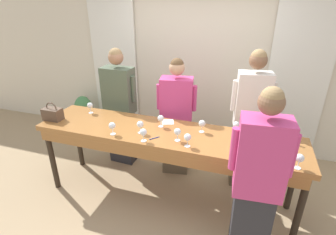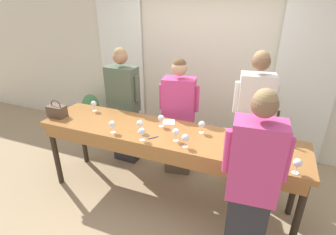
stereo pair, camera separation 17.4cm
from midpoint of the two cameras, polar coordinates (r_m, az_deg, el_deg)
ground_plane at (r=3.59m, az=1.00°, el=-16.79°), size 18.00×18.00×0.00m
wall_back at (r=4.35m, az=8.98°, el=11.47°), size 12.00×0.06×2.80m
curtain_panel_left at (r=4.86m, az=-9.03°, el=12.17°), size 0.84×0.03×2.69m
curtain_panel_right at (r=4.23m, az=28.89°, el=7.54°), size 0.84×0.03×2.69m
tasting_bar at (r=3.06m, az=0.98°, el=-4.74°), size 3.11×0.71×0.96m
wine_bottle at (r=3.08m, az=23.86°, el=-2.36°), size 0.08×0.08×0.34m
handbag at (r=3.64m, az=-21.80°, el=1.34°), size 0.23×0.14×0.23m
wine_glass_front_left at (r=3.11m, az=0.09°, el=-0.23°), size 0.08×0.08×0.15m
wine_glass_front_mid at (r=2.99m, az=-4.49°, el=-1.43°), size 0.08×0.08×0.15m
wine_glass_front_right at (r=3.66m, az=-14.57°, el=2.85°), size 0.08×0.08×0.15m
wine_glass_center_left at (r=2.61m, az=28.13°, el=-8.79°), size 0.08×0.08×0.15m
wine_glass_center_mid at (r=3.00m, az=9.03°, el=-1.58°), size 0.08×0.08×0.15m
wine_glass_center_right at (r=2.82m, az=-3.96°, el=-3.14°), size 0.08×0.08×0.15m
wine_glass_back_left at (r=2.70m, az=5.63°, el=-4.51°), size 0.08×0.08×0.15m
wine_glass_back_mid at (r=2.80m, az=3.51°, el=-3.25°), size 0.08×0.08×0.15m
wine_glass_back_right at (r=3.03m, az=16.28°, el=-2.03°), size 0.08×0.08×0.15m
wine_glass_near_host at (r=3.02m, az=-10.44°, el=-1.51°), size 0.08×0.08×0.15m
wine_glass_by_bottle at (r=2.81m, az=21.89°, el=-5.13°), size 0.08×0.08×0.15m
napkin at (r=3.26m, az=1.68°, el=-0.99°), size 0.19×0.19×0.00m
pen at (r=2.90m, az=-1.56°, el=-4.44°), size 0.09×0.10×0.01m
guest_olive_jacket at (r=3.92m, az=-8.33°, el=2.33°), size 0.55×0.26×1.77m
guest_pink_top at (r=3.61m, az=3.69°, el=-0.25°), size 0.54×0.33×1.69m
guest_cream_sweater at (r=3.42m, az=19.19°, el=-1.25°), size 0.51×0.30×1.85m
host_pouring at (r=2.38m, az=19.60°, el=-14.65°), size 0.51×0.29×1.81m
potted_plant at (r=5.22m, az=-15.42°, el=1.51°), size 0.32×0.32×0.72m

